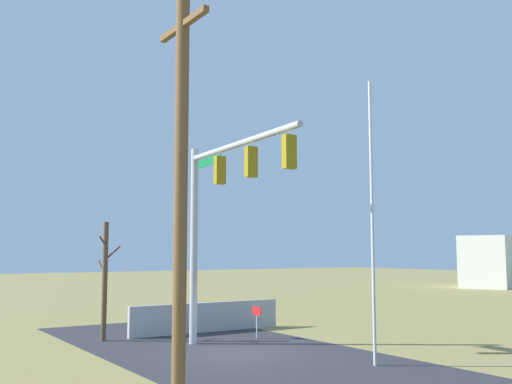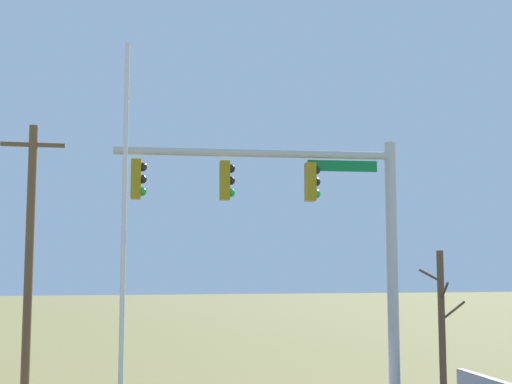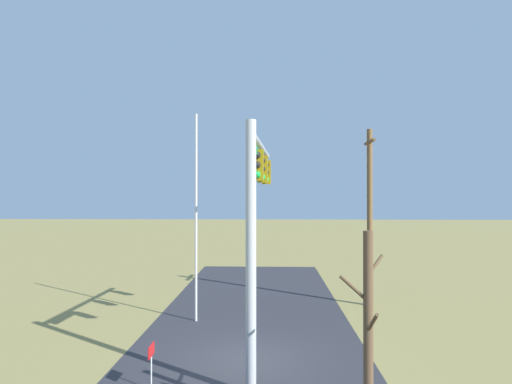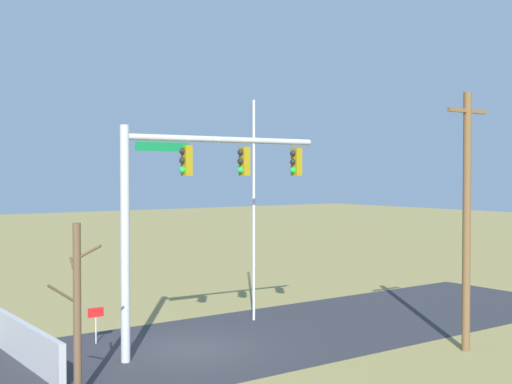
{
  "view_description": "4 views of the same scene",
  "coord_description": "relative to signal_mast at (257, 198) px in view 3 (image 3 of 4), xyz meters",
  "views": [
    {
      "loc": [
        -16.96,
        10.36,
        3.33
      ],
      "look_at": [
        -1.85,
        0.38,
        5.19
      ],
      "focal_mm": 41.21,
      "sensor_mm": 36.0,
      "label": 1
    },
    {
      "loc": [
        -4.07,
        -16.1,
        4.05
      ],
      "look_at": [
        -0.89,
        0.85,
        5.9
      ],
      "focal_mm": 48.01,
      "sensor_mm": 36.0,
      "label": 2
    },
    {
      "loc": [
        13.99,
        0.77,
        5.21
      ],
      "look_at": [
        -1.09,
        0.29,
        5.31
      ],
      "focal_mm": 30.93,
      "sensor_mm": 36.0,
      "label": 3
    },
    {
      "loc": [
        11.39,
        19.21,
        5.7
      ],
      "look_at": [
        -1.83,
        1.04,
        5.11
      ],
      "focal_mm": 48.01,
      "sensor_mm": 36.0,
      "label": 4
    }
  ],
  "objects": [
    {
      "name": "ground_plane",
      "position": [
        -0.47,
        -0.38,
        -5.11
      ],
      "size": [
        160.0,
        160.0,
        0.0
      ],
      "primitive_type": "plane",
      "color": "olive"
    },
    {
      "name": "road_surface",
      "position": [
        -4.47,
        -0.38,
        -5.1
      ],
      "size": [
        28.0,
        8.0,
        0.01
      ],
      "primitive_type": "cube",
      "color": "#2D2D33",
      "rests_on": "ground_plane"
    },
    {
      "name": "signal_mast",
      "position": [
        0.0,
        0.0,
        0.0
      ],
      "size": [
        7.09,
        0.68,
        7.18
      ],
      "color": "#B2B5BA",
      "rests_on": "ground_plane"
    },
    {
      "name": "flagpole",
      "position": [
        -4.62,
        -2.68,
        -0.82
      ],
      "size": [
        0.1,
        0.1,
        8.57
      ],
      "primitive_type": "cylinder",
      "color": "silver",
      "rests_on": "ground_plane"
    },
    {
      "name": "utility_pole",
      "position": [
        -7.45,
        5.1,
        -0.78
      ],
      "size": [
        1.9,
        0.26,
        8.33
      ],
      "color": "brown",
      "rests_on": "ground_plane"
    },
    {
      "name": "bare_tree",
      "position": [
        4.51,
        2.38,
        -2.81
      ],
      "size": [
        1.27,
        1.02,
        4.48
      ],
      "color": "brown",
      "rests_on": "ground_plane"
    },
    {
      "name": "open_sign",
      "position": [
        1.85,
        -2.78,
        -4.2
      ],
      "size": [
        0.56,
        0.04,
        1.22
      ],
      "color": "silver",
      "rests_on": "ground_plane"
    }
  ]
}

